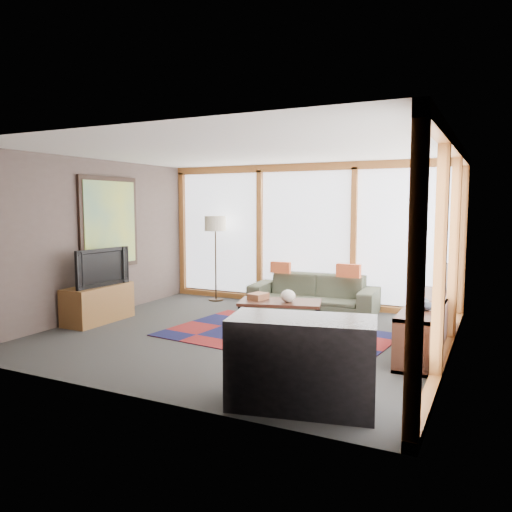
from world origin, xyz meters
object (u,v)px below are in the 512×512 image
at_px(floor_lamp, 216,258).
at_px(bar_counter, 302,363).
at_px(sofa, 313,293).
at_px(television, 99,267).
at_px(tv_console, 98,304).
at_px(bookshelf, 427,324).
at_px(coffee_table, 280,314).

bearing_deg(floor_lamp, bar_counter, -50.72).
xyz_separation_m(sofa, television, (-2.77, -2.24, 0.56)).
bearing_deg(tv_console, television, -3.16).
height_order(tv_console, bar_counter, bar_counter).
xyz_separation_m(floor_lamp, tv_console, (-0.78, -2.35, -0.53)).
bearing_deg(television, bar_counter, -108.29).
height_order(floor_lamp, bar_counter, floor_lamp).
distance_m(bookshelf, tv_console, 4.95).
height_order(bookshelf, television, television).
bearing_deg(sofa, bar_counter, -74.24).
height_order(coffee_table, bar_counter, bar_counter).
relative_size(floor_lamp, bar_counter, 1.24).
distance_m(sofa, floor_lamp, 2.10).
relative_size(tv_console, television, 1.12).
height_order(television, bar_counter, television).
height_order(sofa, tv_console, sofa).
xyz_separation_m(sofa, floor_lamp, (-2.03, 0.11, 0.50)).
relative_size(coffee_table, television, 1.18).
xyz_separation_m(bookshelf, bar_counter, (-0.78, -2.52, 0.11)).
bearing_deg(bookshelf, tv_console, -170.79).
distance_m(coffee_table, bar_counter, 2.98).
relative_size(bookshelf, bar_counter, 1.85).
distance_m(coffee_table, television, 2.94).
bearing_deg(bookshelf, sofa, 145.25).
relative_size(sofa, coffee_table, 1.79).
height_order(sofa, bar_counter, bar_counter).
bearing_deg(sofa, television, -143.51).
bearing_deg(television, sofa, -46.49).
xyz_separation_m(television, bar_counter, (4.07, -1.72, -0.46)).
distance_m(tv_console, television, 0.59).
bearing_deg(television, coffee_table, -66.56).
distance_m(coffee_table, bookshelf, 2.15).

